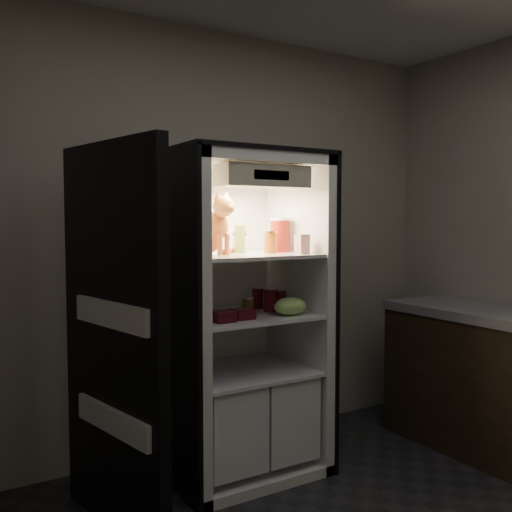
# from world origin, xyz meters

# --- Properties ---
(room_shell) EXTENTS (3.60, 3.60, 3.60)m
(room_shell) POSITION_xyz_m (0.00, 0.00, 1.62)
(room_shell) COLOR white
(room_shell) RESTS_ON floor
(refrigerator) EXTENTS (0.90, 0.72, 1.88)m
(refrigerator) POSITION_xyz_m (0.00, 1.38, 0.79)
(refrigerator) COLOR white
(refrigerator) RESTS_ON floor
(fridge_door) EXTENTS (0.23, 0.86, 1.85)m
(fridge_door) POSITION_xyz_m (-0.84, 1.11, 0.91)
(fridge_door) COLOR black
(fridge_door) RESTS_ON floor
(tabby_cat) EXTENTS (0.33, 0.35, 0.36)m
(tabby_cat) POSITION_xyz_m (-0.19, 1.36, 1.42)
(tabby_cat) COLOR #BA4817
(tabby_cat) RESTS_ON refrigerator
(parmesan_shaker) EXTENTS (0.06, 0.06, 0.16)m
(parmesan_shaker) POSITION_xyz_m (0.00, 1.37, 1.37)
(parmesan_shaker) COLOR #217C31
(parmesan_shaker) RESTS_ON refrigerator
(mayo_tub) EXTENTS (0.08, 0.08, 0.12)m
(mayo_tub) POSITION_xyz_m (0.04, 1.43, 1.35)
(mayo_tub) COLOR white
(mayo_tub) RESTS_ON refrigerator
(salsa_jar) EXTENTS (0.07, 0.07, 0.13)m
(salsa_jar) POSITION_xyz_m (0.15, 1.27, 1.36)
(salsa_jar) COLOR maroon
(salsa_jar) RESTS_ON refrigerator
(pepper_jar) EXTENTS (0.12, 0.12, 0.21)m
(pepper_jar) POSITION_xyz_m (0.29, 1.36, 1.39)
(pepper_jar) COLOR #A71F16
(pepper_jar) RESTS_ON refrigerator
(cream_carton) EXTENTS (0.07, 0.07, 0.11)m
(cream_carton) POSITION_xyz_m (0.28, 1.13, 1.35)
(cream_carton) COLOR white
(cream_carton) RESTS_ON refrigerator
(soda_can_a) EXTENTS (0.07, 0.07, 0.13)m
(soda_can_a) POSITION_xyz_m (0.18, 1.45, 1.00)
(soda_can_a) COLOR black
(soda_can_a) RESTS_ON refrigerator
(soda_can_b) EXTENTS (0.07, 0.07, 0.12)m
(soda_can_b) POSITION_xyz_m (0.26, 1.32, 1.00)
(soda_can_b) COLOR black
(soda_can_b) RESTS_ON refrigerator
(soda_can_c) EXTENTS (0.08, 0.08, 0.14)m
(soda_can_c) POSITION_xyz_m (0.17, 1.30, 1.01)
(soda_can_c) COLOR black
(soda_can_c) RESTS_ON refrigerator
(condiment_jar) EXTENTS (0.07, 0.07, 0.09)m
(condiment_jar) POSITION_xyz_m (0.05, 1.34, 0.99)
(condiment_jar) COLOR brown
(condiment_jar) RESTS_ON refrigerator
(grape_bag) EXTENTS (0.20, 0.15, 0.10)m
(grape_bag) POSITION_xyz_m (0.21, 1.14, 0.99)
(grape_bag) COLOR #84B554
(grape_bag) RESTS_ON refrigerator
(berry_box_left) EXTENTS (0.12, 0.12, 0.06)m
(berry_box_left) POSITION_xyz_m (-0.22, 1.15, 0.97)
(berry_box_left) COLOR #480C11
(berry_box_left) RESTS_ON refrigerator
(berry_box_right) EXTENTS (0.11, 0.11, 0.06)m
(berry_box_right) POSITION_xyz_m (-0.09, 1.18, 0.97)
(berry_box_right) COLOR #480C11
(berry_box_right) RESTS_ON refrigerator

